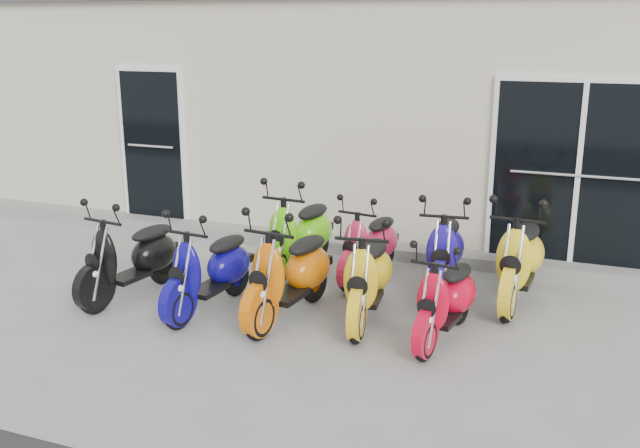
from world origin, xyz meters
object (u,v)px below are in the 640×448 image
Objects in this scene: scooter_front_blue at (209,258)px; scooter_front_orange_b at (368,265)px; scooter_back_red at (370,235)px; scooter_back_green at (299,224)px; scooter_back_yellow at (521,247)px; scooter_back_blue at (445,240)px; scooter_front_black at (130,246)px; scooter_front_orange_a at (289,261)px; scooter_front_red at (446,288)px.

scooter_front_orange_b reaches higher than scooter_front_blue.
scooter_back_green is at bearing -164.61° from scooter_back_red.
scooter_back_green is at bearing -177.01° from scooter_back_yellow.
scooter_back_green is 2.53m from scooter_back_yellow.
scooter_front_orange_b is 1.22m from scooter_back_red.
scooter_front_black is at bearing -162.56° from scooter_back_blue.
scooter_front_orange_a is (1.83, 0.07, 0.03)m from scooter_front_black.
scooter_back_green is 0.98× the size of scooter_back_yellow.
scooter_back_yellow is at bearing 4.20° from scooter_back_red.
scooter_front_red is 1.31m from scooter_back_blue.
scooter_back_green is at bearing 79.16° from scooter_front_blue.
scooter_front_black is 2.67m from scooter_back_red.
scooter_front_orange_a reaches higher than scooter_back_red.
scooter_back_green is (0.41, 1.40, 0.04)m from scooter_front_blue.
scooter_front_red is 1.35m from scooter_back_yellow.
scooter_front_blue is at bearing -151.46° from scooter_back_yellow.
scooter_back_green reaches higher than scooter_front_blue.
scooter_back_red is (0.39, 1.40, -0.08)m from scooter_front_orange_a.
scooter_front_orange_b is 1.22m from scooter_back_blue.
scooter_front_orange_b is (0.74, 0.24, -0.03)m from scooter_front_orange_a.
scooter_back_blue is (0.89, -0.08, 0.06)m from scooter_back_red.
scooter_back_green reaches higher than scooter_front_black.
scooter_front_orange_b is 0.84m from scooter_front_red.
scooter_back_red is (2.23, 1.48, -0.04)m from scooter_front_black.
scooter_back_blue is (1.28, 1.33, -0.02)m from scooter_front_orange_a.
scooter_back_red is at bearing 41.92° from scooter_front_black.
scooter_front_blue is 2.57m from scooter_back_blue.
scooter_front_black is 0.95× the size of scooter_front_orange_a.
scooter_back_green is (-1.19, 1.06, 0.03)m from scooter_front_orange_b.
scooter_front_blue is 2.42m from scooter_front_red.
scooter_back_red is at bearing 80.83° from scooter_front_orange_a.
scooter_front_red is at bearing -27.50° from scooter_back_green.
scooter_back_blue is at bearing -179.88° from scooter_back_yellow.
scooter_front_blue reaches higher than scooter_front_red.
scooter_back_yellow is at bearing 30.54° from scooter_front_orange_b.
scooter_front_orange_b is 1.59m from scooter_back_green.
scooter_front_orange_b is 0.96× the size of scooter_back_green.
scooter_front_black reaches higher than scooter_front_red.
scooter_front_orange_a is 2.45m from scooter_back_yellow.
scooter_front_orange_b is 1.10× the size of scooter_back_red.
scooter_back_yellow reaches higher than scooter_front_red.
scooter_front_red is (3.39, 0.12, -0.06)m from scooter_front_black.
scooter_back_blue reaches higher than scooter_back_red.
scooter_back_yellow is (2.53, -0.02, 0.01)m from scooter_back_green.
scooter_back_blue reaches higher than scooter_front_orange_b.
scooter_front_orange_a is (0.85, 0.10, 0.04)m from scooter_front_blue.
scooter_front_black is at bearing -130.90° from scooter_back_green.
scooter_front_orange_a reaches higher than scooter_front_orange_b.
scooter_front_orange_b is at bearing 17.53° from scooter_front_blue.
scooter_back_red is at bearing 168.43° from scooter_back_blue.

